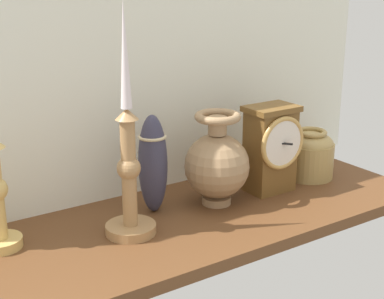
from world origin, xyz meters
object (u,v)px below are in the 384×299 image
object	(u,v)px
candlestick_tall_left	(128,169)
brass_vase_bulbous	(217,163)
brass_vase_jar	(310,153)
tall_ceramic_vase	(153,163)
mantel_clock	(271,148)

from	to	relation	value
candlestick_tall_left	brass_vase_bulbous	xyz separation A→B (cm)	(21.71, 2.28, -3.67)
candlestick_tall_left	brass_vase_jar	world-z (taller)	candlestick_tall_left
candlestick_tall_left	tall_ceramic_vase	bearing A→B (deg)	35.14
mantel_clock	tall_ceramic_vase	distance (cm)	27.51
brass_vase_jar	tall_ceramic_vase	xyz separation A→B (cm)	(-40.62, 3.04, 4.42)
tall_ceramic_vase	brass_vase_jar	bearing A→B (deg)	-4.28
mantel_clock	tall_ceramic_vase	xyz separation A→B (cm)	(-27.12, 4.60, 0.27)
mantel_clock	brass_vase_bulbous	size ratio (longest dim) A/B	0.98
brass_vase_bulbous	tall_ceramic_vase	bearing A→B (deg)	163.38
mantel_clock	tall_ceramic_vase	world-z (taller)	tall_ceramic_vase
candlestick_tall_left	brass_vase_jar	xyz separation A→B (cm)	(49.35, 3.11, -6.74)
mantel_clock	brass_vase_bulbous	xyz separation A→B (cm)	(-14.15, 0.73, -1.07)
mantel_clock	brass_vase_bulbous	world-z (taller)	brass_vase_bulbous
candlestick_tall_left	mantel_clock	bearing A→B (deg)	2.47
candlestick_tall_left	tall_ceramic_vase	world-z (taller)	candlestick_tall_left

